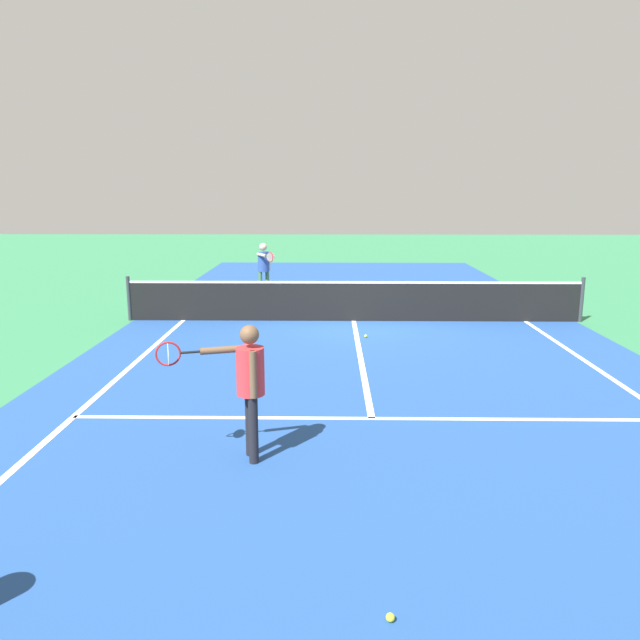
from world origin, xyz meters
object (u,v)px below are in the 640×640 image
Objects in this scene: net at (354,301)px; tennis_ball_by_baseline at (390,617)px; tennis_ball_near_net at (366,336)px; player_near at (248,378)px; player_far at (264,264)px.

net is 10.42m from tennis_ball_by_baseline.
net is 1.76m from tennis_ball_near_net.
tennis_ball_near_net is at bearing 87.86° from tennis_ball_by_baseline.
player_near is at bearing 116.79° from tennis_ball_by_baseline.
player_far is at bearing 119.14° from tennis_ball_near_net.
player_near is at bearing -105.75° from tennis_ball_near_net.
tennis_ball_by_baseline is at bearing -90.75° from net.
player_near reaches higher than tennis_ball_by_baseline.
player_near reaches higher than tennis_ball_near_net.
player_near is at bearing -101.05° from net.
net is at bearing 96.41° from tennis_ball_near_net.
player_near is (-1.50, -7.70, 0.49)m from net.
player_far is at bearing 128.71° from net.
player_far is (-0.97, 10.79, 0.01)m from player_near.
tennis_ball_near_net is (1.69, 6.00, -0.95)m from player_near.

